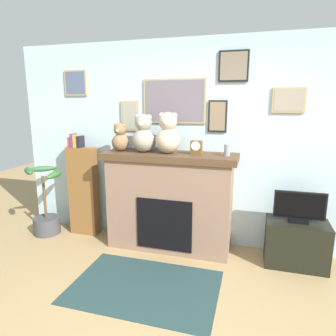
{
  "coord_description": "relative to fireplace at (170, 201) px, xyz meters",
  "views": [
    {
      "loc": [
        0.61,
        -1.79,
        1.82
      ],
      "look_at": [
        -0.4,
        1.68,
        1.04
      ],
      "focal_mm": 32.05,
      "sensor_mm": 36.0,
      "label": 1
    }
  ],
  "objects": [
    {
      "name": "back_wall",
      "position": [
        0.37,
        0.32,
        0.69
      ],
      "size": [
        5.2,
        0.15,
        2.6
      ],
      "color": "silver",
      "rests_on": "ground_plane"
    },
    {
      "name": "television",
      "position": [
        1.5,
        -0.04,
        0.07
      ],
      "size": [
        0.54,
        0.14,
        0.35
      ],
      "color": "black",
      "rests_on": "tv_stand"
    },
    {
      "name": "area_rug",
      "position": [
        0.0,
        -0.93,
        -0.61
      ],
      "size": [
        1.48,
        1.0,
        0.01
      ],
      "primitive_type": "cube",
      "color": "#233B3B",
      "rests_on": "ground_plane"
    },
    {
      "name": "fireplace",
      "position": [
        0.0,
        0.0,
        0.0
      ],
      "size": [
        1.64,
        0.57,
        1.23
      ],
      "color": "#866654",
      "rests_on": "ground_plane"
    },
    {
      "name": "teddy_bear_tan",
      "position": [
        -0.65,
        -0.02,
        0.77
      ],
      "size": [
        0.22,
        0.22,
        0.35
      ],
      "color": "olive",
      "rests_on": "fireplace"
    },
    {
      "name": "teddy_bear_brown",
      "position": [
        -0.33,
        -0.02,
        0.82
      ],
      "size": [
        0.29,
        0.29,
        0.47
      ],
      "color": "gray",
      "rests_on": "fireplace"
    },
    {
      "name": "potted_plant",
      "position": [
        -1.79,
        -0.11,
        -0.32
      ],
      "size": [
        0.54,
        0.57,
        0.97
      ],
      "color": "#3F3F44",
      "rests_on": "ground_plane"
    },
    {
      "name": "candle_jar",
      "position": [
        0.69,
        -0.02,
        0.67
      ],
      "size": [
        0.07,
        0.07,
        0.13
      ],
      "primitive_type": "cylinder",
      "color": "gray",
      "rests_on": "fireplace"
    },
    {
      "name": "tv_stand",
      "position": [
        1.5,
        -0.04,
        -0.36
      ],
      "size": [
        0.67,
        0.4,
        0.52
      ],
      "primitive_type": "cube",
      "color": "black",
      "rests_on": "ground_plane"
    },
    {
      "name": "bookshelf",
      "position": [
        -1.28,
        0.06,
        0.03
      ],
      "size": [
        0.39,
        0.16,
        1.42
      ],
      "color": "brown",
      "rests_on": "ground_plane"
    },
    {
      "name": "mantel_clock",
      "position": [
        0.33,
        -0.02,
        0.69
      ],
      "size": [
        0.13,
        0.1,
        0.16
      ],
      "color": "brown",
      "rests_on": "fireplace"
    },
    {
      "name": "teddy_bear_cream",
      "position": [
        -0.02,
        -0.02,
        0.83
      ],
      "size": [
        0.31,
        0.31,
        0.49
      ],
      "color": "#BAAB8C",
      "rests_on": "fireplace"
    }
  ]
}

